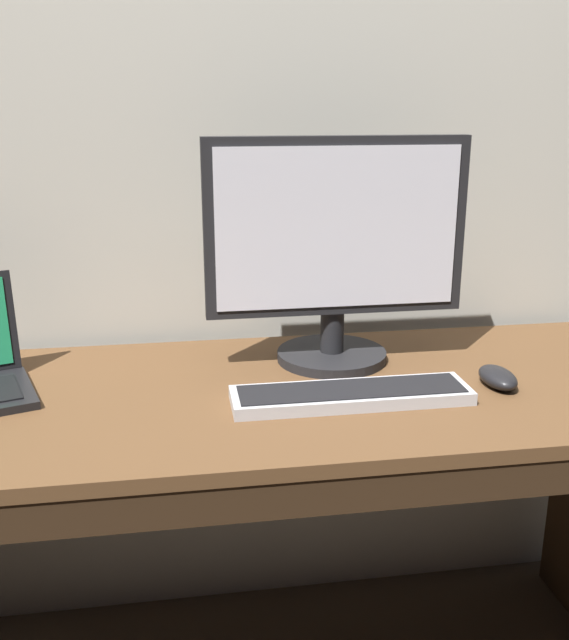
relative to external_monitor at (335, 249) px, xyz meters
The scene contains 4 objects.
desk 0.50m from the external_monitor, 146.51° to the right, with size 1.79×0.64×0.74m.
external_monitor is the anchor object (origin of this frame).
wired_keyboard 0.32m from the external_monitor, 93.58° to the right, with size 0.45×0.12×0.03m.
computer_mouse 0.42m from the external_monitor, 32.21° to the right, with size 0.06×0.11×0.04m, color black.
Camera 1 is at (-0.12, -1.30, 1.29)m, focal length 40.39 mm.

